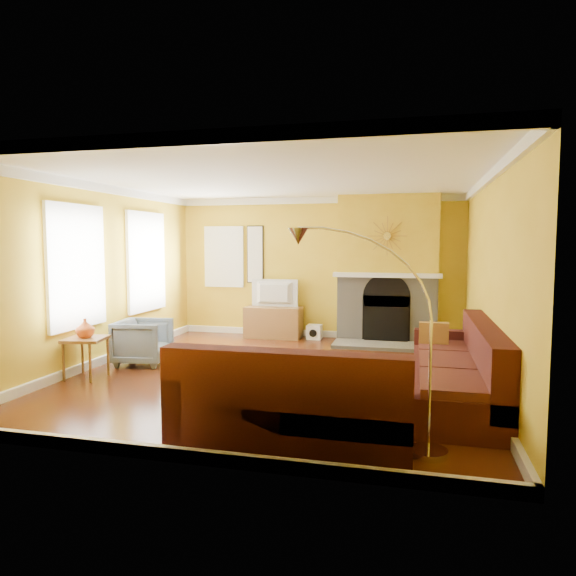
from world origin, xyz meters
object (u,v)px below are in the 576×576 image
(armchair, at_px, (143,342))
(coffee_table, at_px, (278,375))
(sectional_sofa, at_px, (356,363))
(media_console, at_px, (274,322))
(side_table, at_px, (86,358))
(arc_lamp, at_px, (368,341))

(armchair, bearing_deg, coffee_table, -118.66)
(sectional_sofa, distance_m, media_console, 4.18)
(media_console, bearing_deg, sectional_sofa, -61.42)
(coffee_table, xyz_separation_m, side_table, (-2.68, -0.03, 0.07))
(sectional_sofa, relative_size, armchair, 4.61)
(sectional_sofa, height_order, side_table, sectional_sofa)
(sectional_sofa, relative_size, arc_lamp, 1.77)
(side_table, height_order, arc_lamp, arc_lamp)
(armchair, xyz_separation_m, side_table, (-0.33, -0.92, -0.06))
(coffee_table, xyz_separation_m, arc_lamp, (1.22, -1.56, 0.77))
(sectional_sofa, height_order, armchair, sectional_sofa)
(media_console, xyz_separation_m, side_table, (-1.66, -3.50, -0.02))
(sectional_sofa, relative_size, coffee_table, 3.30)
(media_console, distance_m, arc_lamp, 5.55)
(sectional_sofa, bearing_deg, armchair, 161.93)
(coffee_table, distance_m, armchair, 2.52)
(side_table, bearing_deg, arc_lamp, -21.39)
(sectional_sofa, xyz_separation_m, side_table, (-3.65, 0.16, -0.17))
(media_console, distance_m, side_table, 3.87)
(coffee_table, distance_m, side_table, 2.68)
(coffee_table, distance_m, media_console, 3.63)
(media_console, bearing_deg, armchair, -117.18)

